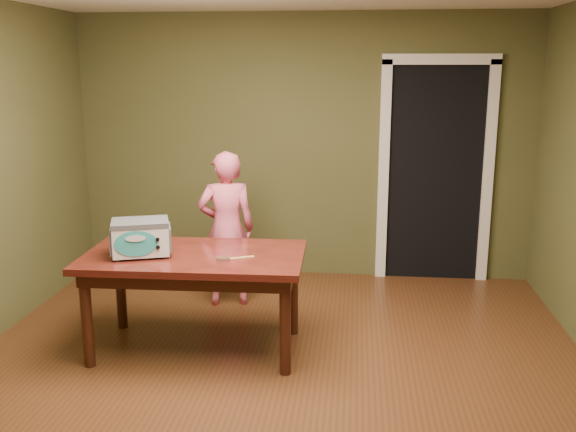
{
  "coord_description": "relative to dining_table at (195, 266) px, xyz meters",
  "views": [
    {
      "loc": [
        0.53,
        -3.83,
        2.09
      ],
      "look_at": [
        0.01,
        1.0,
        0.95
      ],
      "focal_mm": 40.0,
      "sensor_mm": 36.0,
      "label": 1
    }
  ],
  "objects": [
    {
      "name": "room_shell",
      "position": [
        0.63,
        -0.58,
        1.06
      ],
      "size": [
        4.52,
        5.02,
        2.61
      ],
      "color": "#4D4F2A",
      "rests_on": "ground"
    },
    {
      "name": "spatula",
      "position": [
        0.37,
        -0.08,
        0.1
      ],
      "size": [
        0.17,
        0.1,
        0.01
      ],
      "primitive_type": "cube",
      "rotation": [
        0.0,
        0.0,
        0.45
      ],
      "color": "tan",
      "rests_on": "dining_table"
    },
    {
      "name": "floor",
      "position": [
        0.63,
        -0.58,
        -0.65
      ],
      "size": [
        5.0,
        5.0,
        0.0
      ],
      "primitive_type": "plane",
      "color": "#592D19",
      "rests_on": "ground"
    },
    {
      "name": "doorway",
      "position": [
        1.93,
        2.2,
        0.41
      ],
      "size": [
        1.1,
        0.66,
        2.25
      ],
      "color": "black",
      "rests_on": "ground"
    },
    {
      "name": "baking_pan",
      "position": [
        0.24,
        -0.13,
        0.11
      ],
      "size": [
        0.1,
        0.1,
        0.02
      ],
      "color": "silver",
      "rests_on": "dining_table"
    },
    {
      "name": "toy_oven",
      "position": [
        -0.37,
        -0.09,
        0.24
      ],
      "size": [
        0.48,
        0.4,
        0.26
      ],
      "rotation": [
        0.0,
        0.0,
        0.32
      ],
      "color": "#4C4F54",
      "rests_on": "dining_table"
    },
    {
      "name": "dining_table",
      "position": [
        0.0,
        0.0,
        0.0
      ],
      "size": [
        1.62,
        0.94,
        0.75
      ],
      "rotation": [
        0.0,
        0.0,
        0.02
      ],
      "color": "#3A110D",
      "rests_on": "floor"
    },
    {
      "name": "child",
      "position": [
        0.04,
        0.97,
        0.04
      ],
      "size": [
        0.57,
        0.45,
        1.38
      ],
      "primitive_type": "imported",
      "rotation": [
        0.0,
        0.0,
        3.4
      ],
      "color": "#EE6281",
      "rests_on": "floor"
    }
  ]
}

